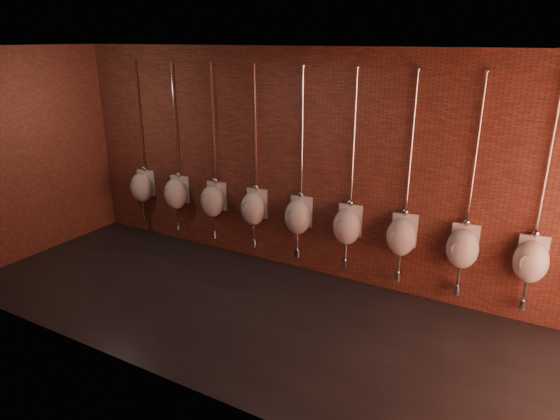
{
  "coord_description": "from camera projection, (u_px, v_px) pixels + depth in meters",
  "views": [
    {
      "loc": [
        2.82,
        -4.62,
        3.31
      ],
      "look_at": [
        -0.32,
        0.9,
        1.1
      ],
      "focal_mm": 32.0,
      "sensor_mm": 36.0,
      "label": 1
    }
  ],
  "objects": [
    {
      "name": "urinal_4",
      "position": [
        298.0,
        216.0,
        7.16
      ],
      "size": [
        0.45,
        0.41,
        2.72
      ],
      "color": "silver",
      "rests_on": "ground"
    },
    {
      "name": "urinal_7",
      "position": [
        463.0,
        247.0,
        6.1
      ],
      "size": [
        0.45,
        0.41,
        2.72
      ],
      "color": "silver",
      "rests_on": "ground"
    },
    {
      "name": "urinal_5",
      "position": [
        347.0,
        225.0,
        6.81
      ],
      "size": [
        0.45,
        0.41,
        2.72
      ],
      "color": "silver",
      "rests_on": "ground"
    },
    {
      "name": "urinal_0",
      "position": [
        142.0,
        186.0,
        8.58
      ],
      "size": [
        0.45,
        0.41,
        2.72
      ],
      "color": "silver",
      "rests_on": "ground"
    },
    {
      "name": "urinal_1",
      "position": [
        176.0,
        193.0,
        8.22
      ],
      "size": [
        0.45,
        0.41,
        2.72
      ],
      "color": "silver",
      "rests_on": "ground"
    },
    {
      "name": "urinal_3",
      "position": [
        253.0,
        207.0,
        7.52
      ],
      "size": [
        0.45,
        0.41,
        2.72
      ],
      "color": "silver",
      "rests_on": "ground"
    },
    {
      "name": "ground",
      "position": [
        267.0,
        318.0,
        6.2
      ],
      "size": [
        8.5,
        8.5,
        0.0
      ],
      "primitive_type": "plane",
      "color": "black",
      "rests_on": "ground"
    },
    {
      "name": "urinal_6",
      "position": [
        402.0,
        235.0,
        6.45
      ],
      "size": [
        0.45,
        0.41,
        2.72
      ],
      "color": "silver",
      "rests_on": "ground"
    },
    {
      "name": "urinal_8",
      "position": [
        531.0,
        260.0,
        5.75
      ],
      "size": [
        0.45,
        0.41,
        2.72
      ],
      "color": "silver",
      "rests_on": "ground"
    },
    {
      "name": "room_shell",
      "position": [
        265.0,
        160.0,
        5.54
      ],
      "size": [
        8.54,
        3.04,
        3.22
      ],
      "color": "black",
      "rests_on": "ground"
    },
    {
      "name": "urinal_2",
      "position": [
        213.0,
        200.0,
        7.87
      ],
      "size": [
        0.45,
        0.41,
        2.72
      ],
      "color": "silver",
      "rests_on": "ground"
    }
  ]
}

